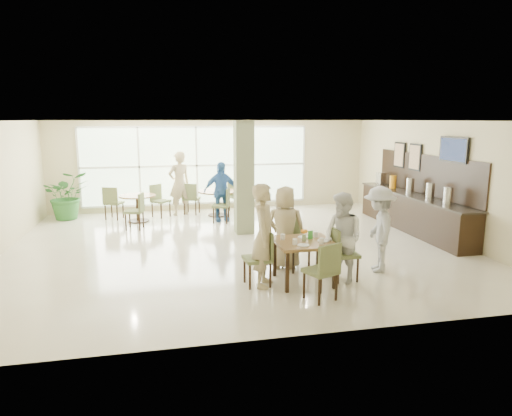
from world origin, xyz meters
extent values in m
plane|color=beige|center=(0.00, 0.00, 0.00)|extent=(10.00, 10.00, 0.00)
plane|color=white|center=(0.00, 0.00, 2.80)|extent=(10.00, 10.00, 0.00)
plane|color=beige|center=(0.00, 4.50, 1.40)|extent=(10.00, 0.00, 10.00)
plane|color=beige|center=(0.00, -4.50, 1.40)|extent=(10.00, 0.00, 10.00)
plane|color=beige|center=(5.00, 0.00, 1.40)|extent=(0.00, 9.00, 9.00)
plane|color=silver|center=(-0.50, 4.47, 1.40)|extent=(7.00, 0.00, 7.00)
cube|color=#6F7954|center=(0.40, 1.20, 1.40)|extent=(0.45, 0.45, 2.80)
cube|color=brown|center=(0.77, -2.55, 0.72)|extent=(0.99, 0.99, 0.05)
cube|color=black|center=(0.35, -2.97, 0.35)|extent=(0.06, 0.06, 0.70)
cube|color=black|center=(1.19, -2.97, 0.35)|extent=(0.06, 0.06, 0.70)
cube|color=black|center=(0.35, -2.13, 0.35)|extent=(0.06, 0.06, 0.70)
cube|color=black|center=(1.19, -2.13, 0.35)|extent=(0.06, 0.06, 0.70)
cylinder|color=brown|center=(-2.28, 3.09, 0.73)|extent=(1.01, 1.01, 0.04)
cylinder|color=black|center=(-2.28, 3.09, 0.35)|extent=(0.10, 0.10, 0.71)
cylinder|color=black|center=(-2.28, 3.09, 0.01)|extent=(0.60, 0.60, 0.03)
cylinder|color=brown|center=(0.02, 3.41, 0.73)|extent=(1.17, 1.17, 0.04)
cylinder|color=black|center=(0.02, 3.41, 0.35)|extent=(0.10, 0.10, 0.71)
cylinder|color=black|center=(0.02, 3.41, 0.01)|extent=(0.60, 0.60, 0.03)
cylinder|color=white|center=(1.00, -2.79, 0.80)|extent=(0.08, 0.08, 0.10)
cylinder|color=white|center=(0.43, -2.39, 0.80)|extent=(0.08, 0.08, 0.10)
cylinder|color=white|center=(1.06, -2.34, 0.80)|extent=(0.08, 0.08, 0.10)
cylinder|color=white|center=(0.54, -2.75, 0.80)|extent=(0.08, 0.08, 0.10)
cylinder|color=white|center=(0.67, -2.84, 0.76)|extent=(0.20, 0.20, 0.01)
cylinder|color=white|center=(0.83, -2.31, 0.76)|extent=(0.20, 0.20, 0.01)
cylinder|color=white|center=(1.09, -2.63, 0.76)|extent=(0.20, 0.20, 0.01)
cylinder|color=#99B27F|center=(0.77, -2.55, 0.81)|extent=(0.07, 0.07, 0.12)
sphere|color=orange|center=(0.80, -2.55, 0.92)|extent=(0.07, 0.07, 0.07)
sphere|color=orange|center=(0.75, -2.52, 0.92)|extent=(0.07, 0.07, 0.07)
sphere|color=orange|center=(0.75, -2.57, 0.92)|extent=(0.07, 0.07, 0.07)
cube|color=green|center=(0.92, -2.45, 0.82)|extent=(0.10, 0.06, 0.15)
cube|color=black|center=(4.68, 0.50, 0.45)|extent=(0.60, 4.60, 0.90)
cube|color=black|center=(4.68, 0.50, 0.92)|extent=(0.64, 4.70, 0.04)
cube|color=black|center=(4.97, 0.50, 1.45)|extent=(0.04, 4.60, 1.00)
cylinder|color=silver|center=(4.68, -0.90, 1.14)|extent=(0.20, 0.20, 0.40)
cylinder|color=silver|center=(4.68, -0.20, 1.14)|extent=(0.20, 0.20, 0.40)
cylinder|color=silver|center=(4.68, 0.70, 1.14)|extent=(0.20, 0.20, 0.40)
cylinder|color=orange|center=(4.68, 1.60, 1.12)|extent=(0.18, 0.18, 0.36)
cube|color=silver|center=(4.68, 2.30, 1.12)|extent=(0.18, 0.30, 0.36)
cube|color=black|center=(4.94, -0.60, 2.15)|extent=(0.06, 1.00, 0.58)
cube|color=#7F99CC|center=(4.92, -0.60, 2.15)|extent=(0.01, 0.92, 0.50)
cube|color=black|center=(4.95, 1.00, 1.85)|extent=(0.04, 0.55, 0.70)
cube|color=olive|center=(4.92, 1.00, 1.85)|extent=(0.01, 0.47, 0.62)
cube|color=black|center=(4.95, 1.80, 1.85)|extent=(0.04, 0.55, 0.70)
cube|color=olive|center=(4.92, 1.80, 1.85)|extent=(0.01, 0.47, 0.62)
imported|color=#2A6629|center=(-4.27, 3.83, 0.69)|extent=(1.55, 1.55, 1.38)
imported|color=tan|center=(0.06, -2.57, 0.89)|extent=(0.64, 0.76, 1.78)
imported|color=tan|center=(0.66, -1.70, 0.80)|extent=(0.87, 0.62, 1.60)
imported|color=white|center=(1.44, -2.65, 0.80)|extent=(0.83, 0.93, 1.59)
imported|color=#B8B8BB|center=(2.33, -2.25, 0.81)|extent=(0.87, 1.17, 1.62)
imported|color=#396BAC|center=(0.01, 2.67, 0.84)|extent=(1.05, 0.68, 1.67)
imported|color=white|center=(0.84, 3.33, 0.92)|extent=(1.03, 1.82, 1.85)
imported|color=tan|center=(-1.09, 3.73, 0.96)|extent=(0.82, 0.70, 1.91)
camera|label=1|loc=(-1.64, -9.88, 2.83)|focal=32.00mm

